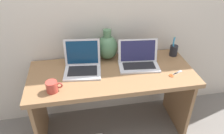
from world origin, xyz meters
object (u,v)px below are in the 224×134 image
object	(u,v)px
laptop_left	(82,63)
laptop_right	(138,59)
coffee_mug	(52,87)
scissors	(174,74)
green_vase	(107,47)
pen_cup	(174,50)

from	to	relation	value
laptop_left	laptop_right	world-z (taller)	laptop_left
laptop_right	coffee_mug	world-z (taller)	laptop_right
laptop_left	scissors	size ratio (longest dim) A/B	2.37
green_vase	scissors	bearing A→B (deg)	-36.74
coffee_mug	scissors	xyz separation A→B (m)	(0.98, 0.04, -0.04)
green_vase	pen_cup	world-z (taller)	green_vase
green_vase	coffee_mug	bearing A→B (deg)	-139.27
green_vase	scissors	distance (m)	0.64
coffee_mug	pen_cup	bearing A→B (deg)	17.70
laptop_left	laptop_right	distance (m)	0.49
laptop_left	laptop_right	size ratio (longest dim) A/B	0.90
green_vase	scissors	world-z (taller)	green_vase
pen_cup	scissors	distance (m)	0.34
coffee_mug	laptop_right	bearing A→B (deg)	18.95
laptop_right	coffee_mug	bearing A→B (deg)	-161.05
coffee_mug	pen_cup	world-z (taller)	pen_cup
green_vase	pen_cup	distance (m)	0.63
laptop_right	coffee_mug	distance (m)	0.78
laptop_right	pen_cup	xyz separation A→B (m)	(0.38, 0.10, -0.00)
laptop_left	pen_cup	size ratio (longest dim) A/B	1.76
pen_cup	scissors	bearing A→B (deg)	-112.10
scissors	laptop_right	bearing A→B (deg)	140.04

